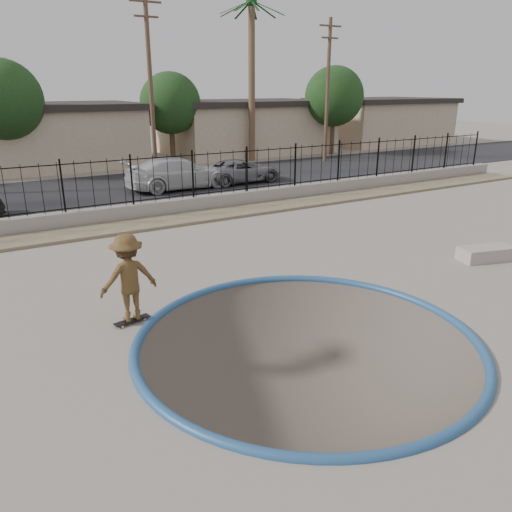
{
  "coord_description": "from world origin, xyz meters",
  "views": [
    {
      "loc": [
        -5.45,
        -8.24,
        4.88
      ],
      "look_at": [
        0.57,
        2.0,
        0.84
      ],
      "focal_mm": 35.0,
      "sensor_mm": 36.0,
      "label": 1
    }
  ],
  "objects_px": {
    "car_d": "(242,171)",
    "skater": "(129,282)",
    "car_c": "(179,173)",
    "concrete_ledge": "(486,253)",
    "skateboard": "(132,320)"
  },
  "relations": [
    {
      "from": "skater",
      "to": "concrete_ledge",
      "type": "height_order",
      "value": "skater"
    },
    {
      "from": "skateboard",
      "to": "concrete_ledge",
      "type": "bearing_deg",
      "value": -18.18
    },
    {
      "from": "concrete_ledge",
      "to": "car_d",
      "type": "bearing_deg",
      "value": 90.67
    },
    {
      "from": "skateboard",
      "to": "car_c",
      "type": "distance_m",
      "value": 14.94
    },
    {
      "from": "skater",
      "to": "skateboard",
      "type": "distance_m",
      "value": 0.9
    },
    {
      "from": "skateboard",
      "to": "concrete_ledge",
      "type": "relative_size",
      "value": 0.52
    },
    {
      "from": "skateboard",
      "to": "car_c",
      "type": "relative_size",
      "value": 0.16
    },
    {
      "from": "concrete_ledge",
      "to": "car_c",
      "type": "xyz_separation_m",
      "value": [
        -3.73,
        14.64,
        0.61
      ]
    },
    {
      "from": "car_d",
      "to": "skater",
      "type": "bearing_deg",
      "value": 140.53
    },
    {
      "from": "car_c",
      "to": "car_d",
      "type": "xyz_separation_m",
      "value": [
        3.56,
        0.0,
        -0.16
      ]
    },
    {
      "from": "concrete_ledge",
      "to": "skateboard",
      "type": "bearing_deg",
      "value": 173.13
    },
    {
      "from": "skateboard",
      "to": "car_d",
      "type": "bearing_deg",
      "value": 41.61
    },
    {
      "from": "skater",
      "to": "car_c",
      "type": "xyz_separation_m",
      "value": [
        6.57,
        13.4,
        -0.15
      ]
    },
    {
      "from": "skateboard",
      "to": "car_d",
      "type": "distance_m",
      "value": 16.81
    },
    {
      "from": "concrete_ledge",
      "to": "car_c",
      "type": "bearing_deg",
      "value": 104.29
    }
  ]
}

